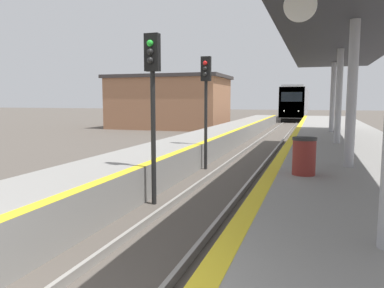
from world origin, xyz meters
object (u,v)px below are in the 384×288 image
object	(u,v)px
train	(296,103)
signal_near	(153,86)
signal_mid	(206,91)
trash_bin	(304,156)

from	to	relation	value
train	signal_near	size ratio (longest dim) A/B	5.41
train	signal_mid	xyz separation A→B (m)	(-1.33, -41.72, 0.74)
signal_near	train	bearing A→B (deg)	88.49
trash_bin	signal_mid	bearing A→B (deg)	127.68
train	trash_bin	xyz separation A→B (m)	(2.38, -46.52, -0.86)
train	signal_mid	size ratio (longest dim) A/B	5.41
signal_mid	trash_bin	distance (m)	6.27
train	signal_near	bearing A→B (deg)	-91.51
train	signal_near	world-z (taller)	train
train	signal_mid	world-z (taller)	train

